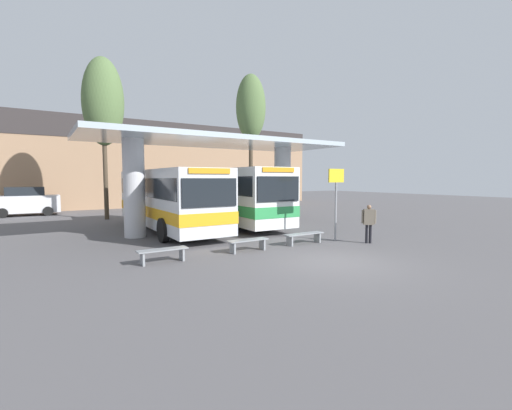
{
  "coord_description": "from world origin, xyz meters",
  "views": [
    {
      "loc": [
        -8.12,
        -8.08,
        2.77
      ],
      "look_at": [
        0.0,
        4.72,
        1.6
      ],
      "focal_mm": 24.0,
      "sensor_mm": 36.0,
      "label": 1
    }
  ],
  "objects_px": {
    "transit_bus_left_bay": "(167,197)",
    "poplar_tree_behind_right": "(251,109)",
    "waiting_bench_mid_platform": "(163,253)",
    "parked_car_street": "(26,202)",
    "pedestrian_waiting": "(369,220)",
    "waiting_bench_far_platform": "(248,243)",
    "info_sign_platform": "(336,190)",
    "poplar_tree_behind_left": "(103,102)",
    "waiting_bench_near_pillar": "(304,236)",
    "transit_bus_center_bay": "(226,193)"
  },
  "relations": [
    {
      "from": "transit_bus_center_bay",
      "to": "poplar_tree_behind_left",
      "type": "relative_size",
      "value": 1.09
    },
    {
      "from": "poplar_tree_behind_right",
      "to": "waiting_bench_mid_platform",
      "type": "bearing_deg",
      "value": -131.79
    },
    {
      "from": "info_sign_platform",
      "to": "parked_car_street",
      "type": "distance_m",
      "value": 23.25
    },
    {
      "from": "transit_bus_center_bay",
      "to": "waiting_bench_near_pillar",
      "type": "distance_m",
      "value": 7.97
    },
    {
      "from": "info_sign_platform",
      "to": "transit_bus_left_bay",
      "type": "bearing_deg",
      "value": 127.6
    },
    {
      "from": "info_sign_platform",
      "to": "poplar_tree_behind_left",
      "type": "relative_size",
      "value": 0.3
    },
    {
      "from": "poplar_tree_behind_left",
      "to": "info_sign_platform",
      "type": "bearing_deg",
      "value": -62.44
    },
    {
      "from": "transit_bus_center_bay",
      "to": "poplar_tree_behind_right",
      "type": "height_order",
      "value": "poplar_tree_behind_right"
    },
    {
      "from": "transit_bus_left_bay",
      "to": "parked_car_street",
      "type": "height_order",
      "value": "transit_bus_left_bay"
    },
    {
      "from": "info_sign_platform",
      "to": "pedestrian_waiting",
      "type": "distance_m",
      "value": 1.92
    },
    {
      "from": "transit_bus_center_bay",
      "to": "waiting_bench_mid_platform",
      "type": "relative_size",
      "value": 7.18
    },
    {
      "from": "waiting_bench_mid_platform",
      "to": "poplar_tree_behind_left",
      "type": "bearing_deg",
      "value": 88.04
    },
    {
      "from": "waiting_bench_far_platform",
      "to": "parked_car_street",
      "type": "distance_m",
      "value": 21.15
    },
    {
      "from": "transit_bus_left_bay",
      "to": "waiting_bench_mid_platform",
      "type": "distance_m",
      "value": 7.5
    },
    {
      "from": "waiting_bench_far_platform",
      "to": "poplar_tree_behind_left",
      "type": "height_order",
      "value": "poplar_tree_behind_left"
    },
    {
      "from": "transit_bus_left_bay",
      "to": "info_sign_platform",
      "type": "xyz_separation_m",
      "value": [
        5.4,
        -7.01,
        0.47
      ]
    },
    {
      "from": "transit_bus_center_bay",
      "to": "waiting_bench_far_platform",
      "type": "xyz_separation_m",
      "value": [
        -3.13,
        -7.81,
        -1.52
      ]
    },
    {
      "from": "pedestrian_waiting",
      "to": "parked_car_street",
      "type": "relative_size",
      "value": 0.37
    },
    {
      "from": "waiting_bench_near_pillar",
      "to": "parked_car_street",
      "type": "relative_size",
      "value": 0.43
    },
    {
      "from": "pedestrian_waiting",
      "to": "parked_car_street",
      "type": "xyz_separation_m",
      "value": [
        -12.77,
        21.09,
        0.04
      ]
    },
    {
      "from": "waiting_bench_mid_platform",
      "to": "waiting_bench_far_platform",
      "type": "height_order",
      "value": "same"
    },
    {
      "from": "parked_car_street",
      "to": "waiting_bench_far_platform",
      "type": "bearing_deg",
      "value": -69.31
    },
    {
      "from": "waiting_bench_far_platform",
      "to": "parked_car_street",
      "type": "xyz_separation_m",
      "value": [
        -7.52,
        19.76,
        0.71
      ]
    },
    {
      "from": "waiting_bench_near_pillar",
      "to": "waiting_bench_mid_platform",
      "type": "bearing_deg",
      "value": 180.0
    },
    {
      "from": "pedestrian_waiting",
      "to": "poplar_tree_behind_right",
      "type": "bearing_deg",
      "value": 118.26
    },
    {
      "from": "pedestrian_waiting",
      "to": "poplar_tree_behind_right",
      "type": "relative_size",
      "value": 0.15
    },
    {
      "from": "transit_bus_left_bay",
      "to": "info_sign_platform",
      "type": "relative_size",
      "value": 3.44
    },
    {
      "from": "info_sign_platform",
      "to": "poplar_tree_behind_right",
      "type": "relative_size",
      "value": 0.29
    },
    {
      "from": "waiting_bench_mid_platform",
      "to": "poplar_tree_behind_left",
      "type": "xyz_separation_m",
      "value": [
        0.48,
        14.01,
        7.49
      ]
    },
    {
      "from": "waiting_bench_far_platform",
      "to": "pedestrian_waiting",
      "type": "relative_size",
      "value": 0.99
    },
    {
      "from": "waiting_bench_near_pillar",
      "to": "parked_car_street",
      "type": "distance_m",
      "value": 22.29
    },
    {
      "from": "waiting_bench_near_pillar",
      "to": "waiting_bench_far_platform",
      "type": "height_order",
      "value": "same"
    },
    {
      "from": "transit_bus_left_bay",
      "to": "parked_car_street",
      "type": "distance_m",
      "value": 14.47
    },
    {
      "from": "waiting_bench_mid_platform",
      "to": "transit_bus_left_bay",
      "type": "bearing_deg",
      "value": 70.7
    },
    {
      "from": "waiting_bench_mid_platform",
      "to": "parked_car_street",
      "type": "bearing_deg",
      "value": 102.13
    },
    {
      "from": "pedestrian_waiting",
      "to": "poplar_tree_behind_left",
      "type": "bearing_deg",
      "value": 155.92
    },
    {
      "from": "info_sign_platform",
      "to": "parked_car_street",
      "type": "xyz_separation_m",
      "value": [
        -12.07,
        19.83,
        -1.22
      ]
    },
    {
      "from": "poplar_tree_behind_right",
      "to": "parked_car_street",
      "type": "xyz_separation_m",
      "value": [
        -15.16,
        7.55,
        -7.18
      ]
    },
    {
      "from": "transit_bus_center_bay",
      "to": "poplar_tree_behind_left",
      "type": "xyz_separation_m",
      "value": [
        -5.92,
        6.2,
        5.97
      ]
    },
    {
      "from": "transit_bus_center_bay",
      "to": "pedestrian_waiting",
      "type": "height_order",
      "value": "transit_bus_center_bay"
    },
    {
      "from": "transit_bus_left_bay",
      "to": "waiting_bench_near_pillar",
      "type": "bearing_deg",
      "value": 117.85
    },
    {
      "from": "waiting_bench_mid_platform",
      "to": "pedestrian_waiting",
      "type": "distance_m",
      "value": 8.66
    },
    {
      "from": "waiting_bench_far_platform",
      "to": "poplar_tree_behind_left",
      "type": "relative_size",
      "value": 0.15
    },
    {
      "from": "pedestrian_waiting",
      "to": "poplar_tree_behind_left",
      "type": "xyz_separation_m",
      "value": [
        -8.05,
        15.35,
        6.82
      ]
    },
    {
      "from": "waiting_bench_mid_platform",
      "to": "parked_car_street",
      "type": "height_order",
      "value": "parked_car_street"
    },
    {
      "from": "waiting_bench_near_pillar",
      "to": "pedestrian_waiting",
      "type": "height_order",
      "value": "pedestrian_waiting"
    },
    {
      "from": "parked_car_street",
      "to": "transit_bus_center_bay",
      "type": "bearing_deg",
      "value": -48.43
    },
    {
      "from": "waiting_bench_near_pillar",
      "to": "waiting_bench_mid_platform",
      "type": "xyz_separation_m",
      "value": [
        -6.05,
        0.0,
        -0.01
      ]
    },
    {
      "from": "transit_bus_left_bay",
      "to": "poplar_tree_behind_right",
      "type": "height_order",
      "value": "poplar_tree_behind_right"
    },
    {
      "from": "waiting_bench_near_pillar",
      "to": "pedestrian_waiting",
      "type": "relative_size",
      "value": 1.15
    }
  ]
}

